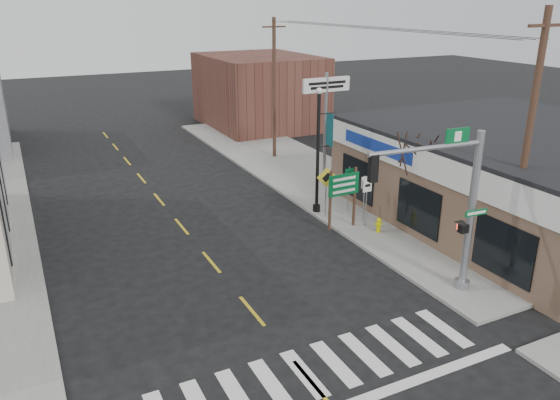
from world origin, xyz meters
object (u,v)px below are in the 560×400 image
fire_hydrant (379,224)px  utility_pole_near (527,147)px  guide_sign (343,190)px  dance_center_sign (326,99)px  lamp_post (319,142)px  utility_pole_far (274,88)px  bare_tree (418,142)px  traffic_signal_pole (458,198)px

fire_hydrant → utility_pole_near: utility_pole_near is taller
guide_sign → dance_center_sign: dance_center_sign is taller
lamp_post → utility_pole_far: utility_pole_far is taller
dance_center_sign → bare_tree: 8.00m
guide_sign → fire_hydrant: bearing=-45.4°
dance_center_sign → utility_pole_far: 5.93m
bare_tree → utility_pole_near: size_ratio=0.55×
guide_sign → dance_center_sign: bearing=64.0°
traffic_signal_pole → dance_center_sign: dance_center_sign is taller
bare_tree → utility_pole_far: 13.90m
fire_hydrant → dance_center_sign: 8.52m
dance_center_sign → bare_tree: size_ratio=1.15×
traffic_signal_pole → guide_sign: (-0.21, 6.46, -1.70)m
traffic_signal_pole → lamp_post: bearing=95.1°
utility_pole_near → guide_sign: bearing=113.9°
traffic_signal_pole → guide_sign: size_ratio=2.14×
traffic_signal_pole → guide_sign: bearing=96.0°
bare_tree → utility_pole_near: bearing=-79.0°
guide_sign → dance_center_sign: 7.28m
dance_center_sign → utility_pole_near: bearing=-89.2°
traffic_signal_pole → guide_sign: 6.68m
guide_sign → utility_pole_far: bearing=76.1°
traffic_signal_pole → fire_hydrant: size_ratio=8.73×
traffic_signal_pole → utility_pole_near: (2.99, 0.09, 1.36)m
guide_sign → lamp_post: size_ratio=0.46×
bare_tree → utility_pole_far: utility_pole_far is taller
utility_pole_near → utility_pole_far: size_ratio=1.09×
lamp_post → traffic_signal_pole: bearing=-71.0°
dance_center_sign → utility_pole_near: 12.53m
guide_sign → dance_center_sign: size_ratio=0.45×
lamp_post → dance_center_sign: (2.64, 3.87, 1.16)m
utility_pole_near → fire_hydrant: bearing=108.2°
fire_hydrant → traffic_signal_pole: bearing=-100.3°
traffic_signal_pole → utility_pole_far: bearing=87.1°
traffic_signal_pole → utility_pole_far: (2.27, 18.52, 0.95)m
guide_sign → traffic_signal_pole: bearing=-90.5°
lamp_post → utility_pole_near: utility_pole_near is taller
lamp_post → guide_sign: bearing=-73.5°
guide_sign → bare_tree: bare_tree is taller
lamp_post → utility_pole_far: bearing=94.1°
fire_hydrant → bare_tree: size_ratio=0.13×
utility_pole_far → bare_tree: bearing=-86.5°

